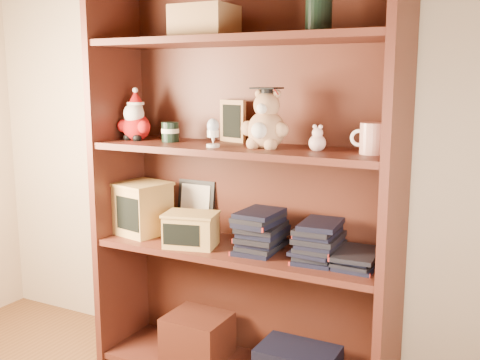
% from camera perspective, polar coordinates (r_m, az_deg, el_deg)
% --- Properties ---
extents(bookcase, '(1.20, 0.35, 1.60)m').
position_cam_1_polar(bookcase, '(2.19, 0.55, -0.85)').
color(bookcase, '#4F2116').
rests_on(bookcase, ground).
extents(shelf_lower, '(1.14, 0.33, 0.02)m').
position_cam_1_polar(shelf_lower, '(2.20, 0.00, -7.25)').
color(shelf_lower, '#4F2116').
rests_on(shelf_lower, ground).
extents(shelf_upper, '(1.14, 0.33, 0.02)m').
position_cam_1_polar(shelf_upper, '(2.12, 0.00, 3.13)').
color(shelf_upper, '#4F2116').
rests_on(shelf_upper, ground).
extents(santa_plush, '(0.16, 0.11, 0.22)m').
position_cam_1_polar(santa_plush, '(2.37, -10.59, 5.98)').
color(santa_plush, '#A50F0F').
rests_on(santa_plush, shelf_upper).
extents(teachers_tin, '(0.07, 0.07, 0.08)m').
position_cam_1_polar(teachers_tin, '(2.27, -7.10, 4.89)').
color(teachers_tin, black).
rests_on(teachers_tin, shelf_upper).
extents(chalkboard_plaque, '(0.13, 0.09, 0.17)m').
position_cam_1_polar(chalkboard_plaque, '(2.25, -0.74, 5.94)').
color(chalkboard_plaque, '#9E7547').
rests_on(chalkboard_plaque, shelf_upper).
extents(egg_cup, '(0.05, 0.05, 0.11)m').
position_cam_1_polar(egg_cup, '(2.08, -2.76, 4.92)').
color(egg_cup, white).
rests_on(egg_cup, shelf_upper).
extents(grad_teddy_bear, '(0.19, 0.16, 0.23)m').
position_cam_1_polar(grad_teddy_bear, '(2.05, 2.63, 5.66)').
color(grad_teddy_bear, tan).
rests_on(grad_teddy_bear, shelf_upper).
extents(pink_figurine, '(0.06, 0.06, 0.10)m').
position_cam_1_polar(pink_figurine, '(1.99, 7.86, 3.98)').
color(pink_figurine, beige).
rests_on(pink_figurine, shelf_upper).
extents(teacher_mug, '(0.12, 0.08, 0.11)m').
position_cam_1_polar(teacher_mug, '(1.93, 13.22, 4.12)').
color(teacher_mug, silver).
rests_on(teacher_mug, shelf_upper).
extents(certificate_frame, '(0.18, 0.05, 0.22)m').
position_cam_1_polar(certificate_frame, '(2.43, -4.52, -2.63)').
color(certificate_frame, black).
rests_on(certificate_frame, shelf_lower).
extents(treats_box, '(0.24, 0.24, 0.22)m').
position_cam_1_polar(treats_box, '(2.41, -9.92, -2.80)').
color(treats_box, tan).
rests_on(treats_box, shelf_lower).
extents(pencils_box, '(0.23, 0.19, 0.13)m').
position_cam_1_polar(pencils_box, '(2.21, -5.01, -5.02)').
color(pencils_box, tan).
rests_on(pencils_box, shelf_lower).
extents(book_stack_left, '(0.14, 0.20, 0.14)m').
position_cam_1_polar(book_stack_left, '(2.14, 2.03, -5.41)').
color(book_stack_left, black).
rests_on(book_stack_left, shelf_lower).
extents(book_stack_mid, '(0.14, 0.20, 0.14)m').
position_cam_1_polar(book_stack_mid, '(2.06, 7.93, -6.17)').
color(book_stack_mid, black).
rests_on(book_stack_mid, shelf_lower).
extents(book_stack_right, '(0.14, 0.20, 0.06)m').
position_cam_1_polar(book_stack_right, '(2.03, 11.86, -7.73)').
color(book_stack_right, black).
rests_on(book_stack_right, shelf_lower).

